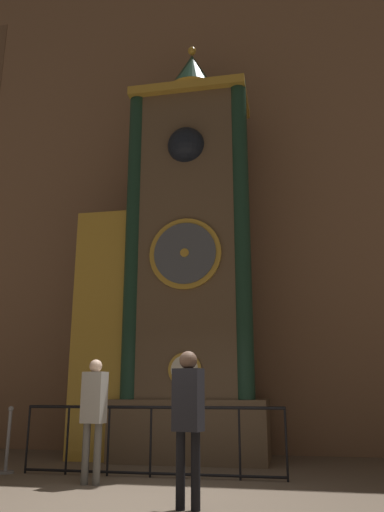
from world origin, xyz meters
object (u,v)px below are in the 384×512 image
at_px(clock_tower, 177,267).
at_px(visitor_far, 188,411).
at_px(visitor_near, 94,408).
at_px(stanchion_post, 7,451).

distance_m(clock_tower, visitor_far, 5.05).
xyz_separation_m(clock_tower, visitor_near, (-0.64, -2.79, -2.82)).
relative_size(clock_tower, visitor_far, 5.24).
bearing_deg(visitor_near, stanchion_post, 167.81).
distance_m(clock_tower, visitor_near, 4.02).
relative_size(visitor_far, stanchion_post, 1.68).
relative_size(visitor_near, stanchion_post, 1.67).
height_order(clock_tower, visitor_far, clock_tower).
xyz_separation_m(clock_tower, visitor_far, (1.07, -4.07, -2.80)).
bearing_deg(clock_tower, visitor_far, -75.31).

